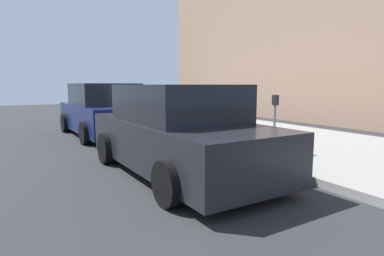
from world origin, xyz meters
The scene contains 15 objects.
ground_plane centered at (0.00, 0.00, 0.00)m, with size 40.00×40.00×0.00m, color #28282B.
sidewalk_curb centered at (0.00, -2.50, 0.07)m, with size 18.00×5.00×0.14m, color gray.
building_facade_sidewalk_side centered at (0.00, -8.28, 4.11)m, with size 24.00×3.00×8.22m, color #9E7A60.
suitcase_olive_0 centered at (-3.02, -0.43, 0.47)m, with size 0.50×0.25×0.94m.
suitcase_black_1 centered at (-2.47, -0.52, 0.50)m, with size 0.43×0.27×0.97m.
suitcase_navy_2 centered at (-1.93, -0.49, 0.45)m, with size 0.49×0.26×0.88m.
suitcase_maroon_3 centered at (-1.39, -0.54, 0.44)m, with size 0.43×0.23×0.66m.
suitcase_teal_4 centered at (-0.88, -0.43, 0.41)m, with size 0.43×0.25×0.76m.
suitcase_red_5 centered at (-0.33, -0.48, 0.40)m, with size 0.50×0.25×0.77m.
suitcase_silver_6 centered at (0.20, -0.56, 0.41)m, with size 0.38×0.22×0.59m.
fire_hydrant centered at (0.85, -0.50, 0.57)m, with size 0.39×0.21×0.82m.
bollard_post centered at (1.53, -0.35, 0.52)m, with size 0.14×0.14×0.76m, color #333338.
parking_meter centered at (-4.02, -0.75, 0.97)m, with size 0.12×0.09×1.27m.
parked_car_charcoal_0 centered at (-3.90, 1.54, 0.76)m, with size 4.55×2.16×1.63m.
parked_car_navy_1 centered at (1.27, 1.54, 0.78)m, with size 4.48×2.28×1.67m.
Camera 1 is at (-9.02, 4.18, 1.62)m, focal length 29.70 mm.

